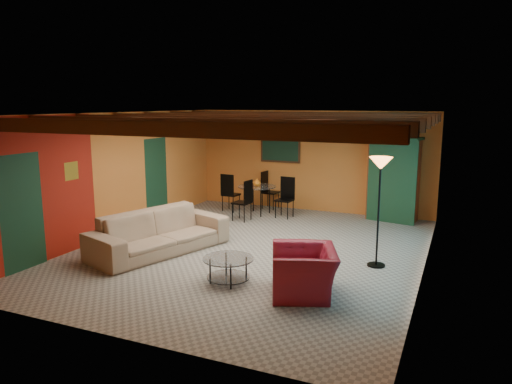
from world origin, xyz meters
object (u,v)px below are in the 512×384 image
at_px(dining_table, 257,195).
at_px(coffee_table, 228,270).
at_px(sofa, 160,232).
at_px(floor_lamp, 378,212).
at_px(potted_plant, 396,130).
at_px(armoire, 393,180).
at_px(vase, 257,171).
at_px(armchair, 304,271).

bearing_deg(dining_table, coffee_table, -72.13).
relative_size(sofa, floor_lamp, 1.40).
xyz_separation_m(sofa, dining_table, (0.45, 3.78, 0.11)).
bearing_deg(dining_table, potted_plant, 12.51).
relative_size(sofa, armoire, 1.38).
distance_m(coffee_table, floor_lamp, 2.86).
xyz_separation_m(floor_lamp, vase, (-3.61, 2.93, 0.15)).
bearing_deg(vase, floor_lamp, -39.06).
bearing_deg(sofa, floor_lamp, -59.55).
distance_m(sofa, potted_plant, 6.20).
bearing_deg(coffee_table, vase, 107.87).
xyz_separation_m(floor_lamp, potted_plant, (-0.24, 3.67, 1.25)).
relative_size(sofa, dining_table, 1.39).
bearing_deg(armchair, dining_table, -170.50).
distance_m(sofa, vase, 3.88).
relative_size(armchair, coffee_table, 1.32).
bearing_deg(dining_table, armchair, -59.07).
bearing_deg(dining_table, floor_lamp, -39.06).
height_order(coffee_table, vase, vase).
bearing_deg(floor_lamp, sofa, -168.07).
relative_size(armchair, vase, 5.28).
xyz_separation_m(armchair, vase, (-2.80, 4.67, 0.79)).
xyz_separation_m(armoire, floor_lamp, (0.24, -3.67, -0.02)).
bearing_deg(coffee_table, armchair, 2.24).
xyz_separation_m(armoire, vase, (-3.36, -0.75, 0.13)).
height_order(dining_table, potted_plant, potted_plant).
xyz_separation_m(potted_plant, vase, (-3.36, -0.75, -1.10)).
xyz_separation_m(sofa, armchair, (3.25, -0.88, -0.05)).
relative_size(dining_table, armoire, 0.99).
bearing_deg(potted_plant, vase, -167.49).
bearing_deg(coffee_table, potted_plant, 71.35).
xyz_separation_m(sofa, potted_plant, (3.82, 4.53, 1.84)).
bearing_deg(vase, coffee_table, -72.13).
relative_size(floor_lamp, vase, 9.52).
distance_m(sofa, dining_table, 3.81).
relative_size(dining_table, floor_lamp, 1.01).
distance_m(armchair, coffee_table, 1.28).
distance_m(armchair, vase, 5.50).
height_order(sofa, dining_table, dining_table).
xyz_separation_m(armchair, coffee_table, (-1.28, -0.05, -0.14)).
bearing_deg(armoire, vase, -156.51).
height_order(armchair, floor_lamp, floor_lamp).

